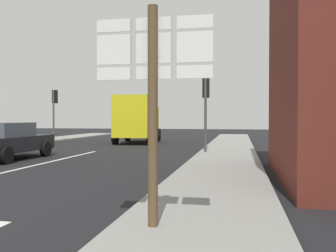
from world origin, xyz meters
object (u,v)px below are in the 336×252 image
(delivery_truck, at_px, (137,118))
(traffic_light_near_right, at_px, (206,98))
(sedan_far, at_px, (7,140))
(route_sign_post, at_px, (153,92))
(traffic_light_far_left, at_px, (55,104))

(delivery_truck, height_order, traffic_light_near_right, traffic_light_near_right)
(sedan_far, xyz_separation_m, route_sign_post, (7.85, -8.13, 1.24))
(sedan_far, bearing_deg, traffic_light_far_left, 108.31)
(sedan_far, relative_size, traffic_light_far_left, 1.18)
(traffic_light_near_right, relative_size, traffic_light_far_left, 0.97)
(sedan_far, distance_m, traffic_light_near_right, 8.49)
(delivery_truck, distance_m, route_sign_post, 19.47)
(route_sign_post, bearing_deg, traffic_light_near_right, 91.52)
(delivery_truck, bearing_deg, traffic_light_far_left, -177.90)
(delivery_truck, xyz_separation_m, traffic_light_far_left, (-5.80, -0.21, 0.99))
(traffic_light_far_left, bearing_deg, delivery_truck, 2.10)
(route_sign_post, distance_m, traffic_light_far_left, 21.64)
(delivery_truck, relative_size, traffic_light_far_left, 1.44)
(traffic_light_near_right, distance_m, traffic_light_far_left, 12.94)
(sedan_far, relative_size, route_sign_post, 1.32)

